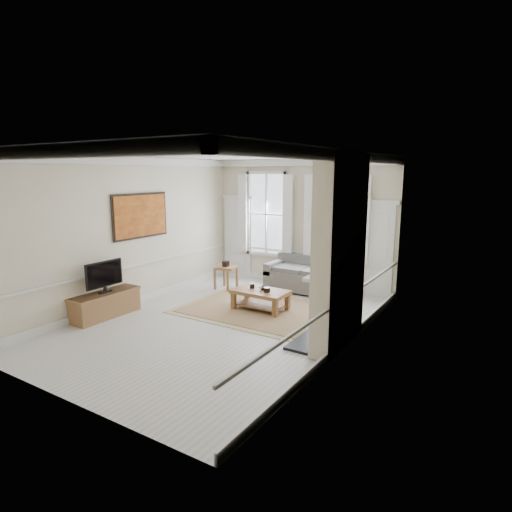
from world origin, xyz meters
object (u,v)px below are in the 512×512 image
Objects in this scene: side_table at (226,271)px; tv_stand at (106,304)px; sofa at (307,277)px; coffee_table at (260,294)px.

tv_stand is at bearing -105.17° from side_table.
sofa is 1.62× the size of coffee_table.
tv_stand is (-2.78, -4.13, -0.10)m from sofa.
coffee_table is 3.35m from tv_stand.
sofa is 1.33× the size of tv_stand.
tv_stand is (-2.58, -2.14, -0.11)m from coffee_table.
side_table is 0.41× the size of tv_stand.
side_table is (-1.91, -0.94, 0.13)m from sofa.
coffee_table is (1.72, -1.05, -0.11)m from side_table.
sofa is 3.22× the size of side_table.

